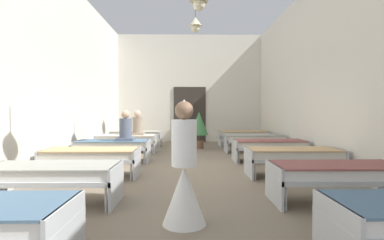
% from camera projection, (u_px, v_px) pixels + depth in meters
% --- Properties ---
extents(ground_plane, '(6.86, 12.92, 0.10)m').
position_uv_depth(ground_plane, '(192.00, 170.00, 7.14)').
color(ground_plane, '#7A6B56').
extents(room_shell, '(6.66, 12.52, 4.69)m').
position_uv_depth(room_shell, '(191.00, 75.00, 8.42)').
color(room_shell, silver).
rests_on(room_shell, ground).
extents(bed_left_row_1, '(1.90, 0.84, 0.57)m').
position_uv_depth(bed_left_row_1, '(52.00, 174.00, 4.36)').
color(bed_left_row_1, '#B7BCC1').
rests_on(bed_left_row_1, ground).
extents(bed_right_row_1, '(1.90, 0.84, 0.57)m').
position_uv_depth(bed_right_row_1, '(337.00, 173.00, 4.44)').
color(bed_right_row_1, '#B7BCC1').
rests_on(bed_right_row_1, ground).
extents(bed_left_row_2, '(1.90, 0.84, 0.57)m').
position_uv_depth(bed_left_row_2, '(92.00, 156.00, 6.18)').
color(bed_left_row_2, '#B7BCC1').
rests_on(bed_left_row_2, ground).
extents(bed_right_row_2, '(1.90, 0.84, 0.57)m').
position_uv_depth(bed_right_row_2, '(293.00, 155.00, 6.26)').
color(bed_right_row_2, '#B7BCC1').
rests_on(bed_right_row_2, ground).
extents(bed_left_row_3, '(1.90, 0.84, 0.57)m').
position_uv_depth(bed_left_row_3, '(113.00, 145.00, 8.00)').
color(bed_left_row_3, '#B7BCC1').
rests_on(bed_left_row_3, ground).
extents(bed_right_row_3, '(1.90, 0.84, 0.57)m').
position_uv_depth(bed_right_row_3, '(269.00, 145.00, 8.07)').
color(bed_right_row_3, '#B7BCC1').
rests_on(bed_right_row_3, ground).
extents(bed_left_row_4, '(1.90, 0.84, 0.57)m').
position_uv_depth(bed_left_row_4, '(127.00, 139.00, 9.82)').
color(bed_left_row_4, '#B7BCC1').
rests_on(bed_left_row_4, ground).
extents(bed_right_row_4, '(1.90, 0.84, 0.57)m').
position_uv_depth(bed_right_row_4, '(254.00, 139.00, 9.89)').
color(bed_right_row_4, '#B7BCC1').
rests_on(bed_right_row_4, ground).
extents(bed_left_row_5, '(1.90, 0.84, 0.57)m').
position_uv_depth(bed_left_row_5, '(136.00, 135.00, 11.64)').
color(bed_left_row_5, '#B7BCC1').
rests_on(bed_left_row_5, ground).
extents(bed_right_row_5, '(1.90, 0.84, 0.57)m').
position_uv_depth(bed_right_row_5, '(244.00, 134.00, 11.71)').
color(bed_right_row_5, '#B7BCC1').
rests_on(bed_right_row_5, ground).
extents(nurse_near_aisle, '(0.52, 0.52, 1.49)m').
position_uv_depth(nurse_near_aisle, '(184.00, 180.00, 3.59)').
color(nurse_near_aisle, white).
rests_on(nurse_near_aisle, ground).
extents(patient_seated_primary, '(0.44, 0.44, 0.80)m').
position_uv_depth(patient_seated_primary, '(126.00, 129.00, 7.90)').
color(patient_seated_primary, '#515B70').
rests_on(patient_seated_primary, bed_left_row_3).
extents(patient_seated_secondary, '(0.44, 0.44, 0.80)m').
position_uv_depth(patient_seated_secondary, '(137.00, 126.00, 9.80)').
color(patient_seated_secondary, gray).
rests_on(patient_seated_secondary, bed_left_row_4).
extents(potted_plant, '(0.66, 0.66, 1.32)m').
position_uv_depth(potted_plant, '(199.00, 125.00, 10.84)').
color(potted_plant, brown).
rests_on(potted_plant, ground).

